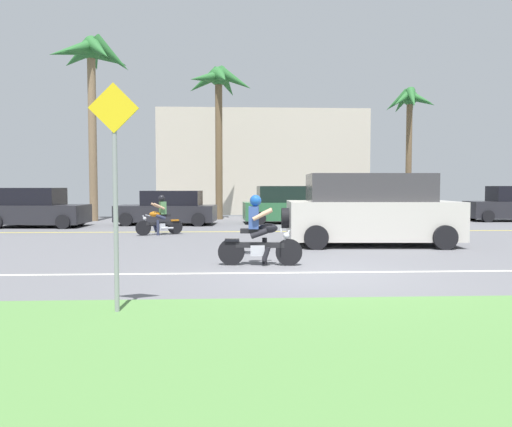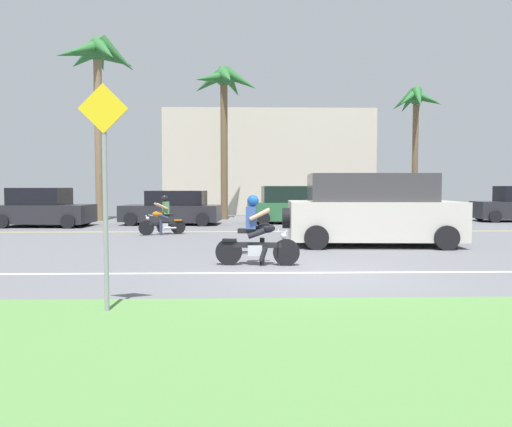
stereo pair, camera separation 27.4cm
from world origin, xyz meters
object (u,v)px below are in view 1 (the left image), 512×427
object	(u,v)px
street_sign	(115,177)
parked_car_0	(38,209)
motorcyclist_distant	(160,218)
parked_car_3	(402,207)
suv_nearby	(370,211)
parked_car_2	(290,206)
parked_car_1	(168,209)
palm_tree_1	(409,110)
motorcyclist	(259,236)
parked_car_4	(512,205)
palm_tree_2	(219,91)
palm_tree_0	(92,63)

from	to	relation	value
street_sign	parked_car_0	bearing A→B (deg)	114.70
parked_car_0	street_sign	size ratio (longest dim) A/B	1.28
motorcyclist_distant	street_sign	world-z (taller)	street_sign
street_sign	parked_car_3	bearing A→B (deg)	59.95
suv_nearby	parked_car_3	bearing A→B (deg)	65.56
parked_car_2	parked_car_1	bearing A→B (deg)	-173.21
palm_tree_1	motorcyclist_distant	world-z (taller)	palm_tree_1
palm_tree_1	street_sign	bearing A→B (deg)	-119.63
parked_car_1	parked_car_2	size ratio (longest dim) A/B	0.99
parked_car_0	motorcyclist_distant	distance (m)	6.49
motorcyclist	parked_car_1	distance (m)	11.57
parked_car_2	palm_tree_1	size ratio (longest dim) A/B	0.66
parked_car_3	palm_tree_1	bearing A→B (deg)	63.55
suv_nearby	street_sign	xyz separation A→B (m)	(-5.33, -7.34, 0.79)
parked_car_2	parked_car_4	distance (m)	10.74
parked_car_0	parked_car_3	bearing A→B (deg)	7.61
palm_tree_2	motorcyclist_distant	distance (m)	9.92
parked_car_0	parked_car_4	xyz separation A→B (m)	(21.20, 2.36, 0.03)
motorcyclist	palm_tree_2	size ratio (longest dim) A/B	0.23
parked_car_1	motorcyclist_distant	xyz separation A→B (m)	(0.30, -4.51, -0.12)
palm_tree_1	street_sign	xyz separation A→B (m)	(-10.41, -18.30, -3.76)
motorcyclist	motorcyclist_distant	size ratio (longest dim) A/B	1.17
parked_car_3	motorcyclist_distant	world-z (taller)	parked_car_3
palm_tree_0	parked_car_1	bearing A→B (deg)	-32.81
motorcyclist	parked_car_3	world-z (taller)	motorcyclist
palm_tree_0	palm_tree_2	world-z (taller)	palm_tree_0
parked_car_4	palm_tree_0	bearing A→B (deg)	176.86
parked_car_4	street_sign	world-z (taller)	street_sign
motorcyclist	parked_car_1	xyz separation A→B (m)	(-3.33, 11.08, 0.07)
parked_car_3	palm_tree_0	xyz separation A→B (m)	(-14.48, 1.34, 6.76)
palm_tree_0	parked_car_4	bearing A→B (deg)	-3.14
motorcyclist	parked_car_4	bearing A→B (deg)	44.38
parked_car_3	motorcyclist_distant	bearing A→B (deg)	-151.36
parked_car_3	palm_tree_2	world-z (taller)	palm_tree_2
parked_car_4	palm_tree_1	bearing A→B (deg)	156.05
parked_car_1	motorcyclist_distant	bearing A→B (deg)	-86.14
parked_car_0	street_sign	distance (m)	15.46
motorcyclist	parked_car_1	size ratio (longest dim) A/B	0.41
palm_tree_1	palm_tree_2	size ratio (longest dim) A/B	0.87
motorcyclist_distant	parked_car_1	bearing A→B (deg)	93.86
suv_nearby	parked_car_3	distance (m)	9.66
motorcyclist	palm_tree_1	world-z (taller)	palm_tree_1
suv_nearby	parked_car_0	size ratio (longest dim) A/B	1.32
palm_tree_1	street_sign	size ratio (longest dim) A/B	2.27
parked_car_1	parked_car_3	distance (m)	10.70
parked_car_1	palm_tree_1	world-z (taller)	palm_tree_1
parked_car_2	palm_tree_0	distance (m)	11.50
motorcyclist	palm_tree_0	size ratio (longest dim) A/B	0.20
suv_nearby	parked_car_2	size ratio (longest dim) A/B	1.13
motorcyclist	palm_tree_1	size ratio (longest dim) A/B	0.26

